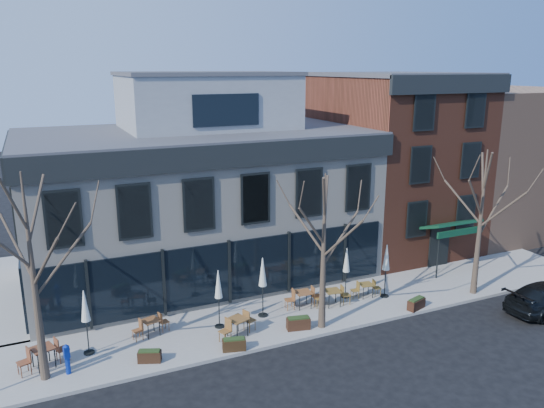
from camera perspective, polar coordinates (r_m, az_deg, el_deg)
name	(u,v)px	position (r m, az deg, el deg)	size (l,w,h in m)	color
ground	(230,307)	(26.74, -4.58, -10.98)	(120.00, 120.00, 0.00)	black
sidewalk_front	(308,311)	(26.13, 3.92, -11.43)	(33.50, 4.70, 0.15)	gray
corner_building	(198,192)	(29.78, -7.95, 1.24)	(18.39, 10.39, 11.10)	beige
red_brick_building	(391,160)	(35.30, 12.64, 4.62)	(8.20, 11.78, 11.18)	brown
bg_building	(492,157)	(42.79, 22.61, 4.68)	(12.00, 12.00, 10.00)	#8C664C
tree_corner	(34,277)	(20.89, -24.26, -7.13)	(3.93, 3.98, 7.92)	#382B21
tree_mid	(324,250)	(23.17, 5.60, -4.97)	(3.50, 3.55, 7.04)	#382B21
tree_right	(481,221)	(28.50, 21.53, -1.72)	(3.72, 3.77, 7.48)	#382B21
call_box	(67,358)	(22.29, -21.18, -15.19)	(0.25, 0.25, 1.25)	#0B2793
cafe_set_0	(43,355)	(23.10, -23.37, -14.68)	(2.02, 1.10, 1.04)	brown
cafe_set_1	(151,326)	(24.18, -12.90, -12.64)	(1.74, 0.88, 0.89)	brown
cafe_set_2	(238,325)	(23.56, -3.73, -12.87)	(1.96, 1.15, 1.01)	brown
cafe_set_3	(303,297)	(26.13, 3.37, -10.00)	(1.91, 0.82, 0.99)	brown
cafe_set_4	(332,296)	(26.43, 6.52, -9.80)	(1.89, 0.85, 0.97)	brown
cafe_set_5	(366,289)	(27.64, 10.06, -8.95)	(1.67, 0.75, 0.86)	brown
umbrella_0	(85,309)	(22.85, -19.46, -10.65)	(0.44, 0.44, 2.76)	black
umbrella_1	(218,287)	(23.78, -5.78, -8.91)	(0.44, 0.44, 2.72)	black
umbrella_2	(263,275)	(24.63, -1.01, -7.66)	(0.46, 0.46, 2.90)	black
umbrella_3	(346,263)	(26.91, 8.01, -6.28)	(0.42, 0.42, 2.63)	black
umbrella_4	(386,260)	(27.28, 12.19, -5.93)	(0.45, 0.45, 2.78)	black
planter_0	(150,356)	(22.36, -13.03, -15.64)	(0.98, 0.68, 0.51)	black
planter_1	(234,344)	(22.64, -4.10, -14.81)	(1.03, 0.61, 0.54)	#312010
planter_2	(298,323)	(24.21, 2.85, -12.67)	(1.10, 0.63, 0.58)	#331D11
planter_3	(416,304)	(26.94, 15.26, -10.29)	(1.06, 0.67, 0.55)	black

